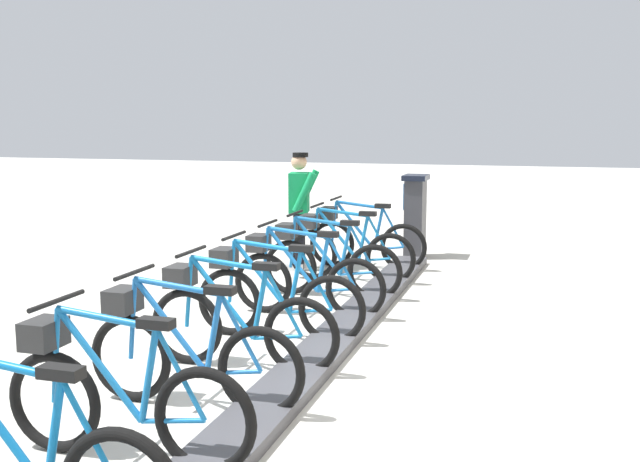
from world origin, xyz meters
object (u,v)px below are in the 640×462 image
(bike_docked_4, at_px, (272,296))
(bike_docked_7, at_px, (116,395))
(bike_docked_1, at_px, (346,249))
(worker_near_rack, at_px, (300,206))
(bike_docked_5, at_px, (234,320))
(bike_docked_6, at_px, (185,351))
(bike_docked_8, at_px, (15,459))
(bike_docked_2, at_px, (326,262))
(payment_kiosk, at_px, (415,215))
(bike_docked_0, at_px, (362,239))
(bike_docked_3, at_px, (302,277))

(bike_docked_4, bearing_deg, bike_docked_7, 90.00)
(bike_docked_1, distance_m, bike_docked_4, 2.78)
(worker_near_rack, bearing_deg, bike_docked_5, 100.95)
(bike_docked_1, bearing_deg, bike_docked_6, 90.00)
(bike_docked_6, xyz_separation_m, bike_docked_8, (0.00, 1.85, 0.00))
(bike_docked_2, xyz_separation_m, bike_docked_5, (0.00, 2.78, 0.00))
(payment_kiosk, bearing_deg, bike_docked_0, 62.47)
(bike_docked_3, bearing_deg, payment_kiosk, -98.40)
(bike_docked_0, relative_size, bike_docked_4, 1.00)
(bike_docked_8, relative_size, worker_near_rack, 1.04)
(bike_docked_3, relative_size, bike_docked_8, 1.00)
(bike_docked_3, relative_size, bike_docked_7, 1.00)
(bike_docked_0, bearing_deg, worker_near_rack, 21.93)
(worker_near_rack, bearing_deg, bike_docked_1, 144.55)
(bike_docked_0, xyz_separation_m, bike_docked_2, (0.00, 1.85, 0.00))
(bike_docked_1, bearing_deg, bike_docked_0, -90.00)
(bike_docked_0, distance_m, worker_near_rack, 1.01)
(bike_docked_7, xyz_separation_m, bike_docked_8, (0.00, 0.93, 0.00))
(bike_docked_3, distance_m, worker_near_rack, 2.62)
(bike_docked_8, bearing_deg, payment_kiosk, -93.85)
(bike_docked_7, height_order, worker_near_rack, worker_near_rack)
(bike_docked_4, relative_size, bike_docked_6, 1.00)
(payment_kiosk, distance_m, bike_docked_5, 5.76)
(worker_near_rack, bearing_deg, bike_docked_2, 118.70)
(bike_docked_1, bearing_deg, bike_docked_5, 90.00)
(bike_docked_6, bearing_deg, bike_docked_3, -90.00)
(bike_docked_4, height_order, bike_docked_5, same)
(bike_docked_0, xyz_separation_m, bike_docked_6, (0.00, 5.55, 0.00))
(bike_docked_2, distance_m, bike_docked_7, 4.63)
(bike_docked_8, bearing_deg, bike_docked_1, -90.00)
(bike_docked_7, bearing_deg, worker_near_rack, -82.30)
(bike_docked_2, bearing_deg, bike_docked_5, 90.00)
(bike_docked_1, distance_m, bike_docked_7, 5.55)
(bike_docked_5, relative_size, bike_docked_7, 1.00)
(bike_docked_7, relative_size, worker_near_rack, 1.04)
(bike_docked_6, bearing_deg, bike_docked_1, -90.00)
(bike_docked_2, bearing_deg, bike_docked_6, 90.00)
(bike_docked_1, relative_size, bike_docked_8, 1.00)
(bike_docked_4, relative_size, bike_docked_7, 1.00)
(bike_docked_8, bearing_deg, bike_docked_3, -90.00)
(bike_docked_4, xyz_separation_m, bike_docked_7, (0.00, 2.78, 0.00))
(payment_kiosk, xyz_separation_m, bike_docked_4, (0.57, 4.80, -0.24))
(bike_docked_1, xyz_separation_m, bike_docked_2, (0.00, 0.93, 0.00))
(payment_kiosk, bearing_deg, bike_docked_8, 86.15)
(bike_docked_4, distance_m, bike_docked_6, 1.85)
(bike_docked_3, height_order, bike_docked_4, same)
(payment_kiosk, relative_size, bike_docked_6, 0.74)
(bike_docked_4, distance_m, bike_docked_8, 3.70)
(payment_kiosk, distance_m, bike_docked_3, 3.92)
(bike_docked_7, bearing_deg, payment_kiosk, -94.32)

